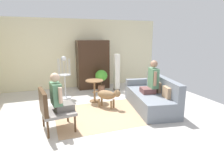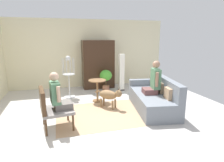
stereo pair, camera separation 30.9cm
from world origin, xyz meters
The scene contains 13 objects.
ground_plane centered at (0.00, 0.00, 0.00)m, with size 7.07×7.07×0.00m, color beige.
back_wall centered at (0.00, 3.01, 1.31)m, with size 6.42×0.12×2.62m, color beige.
area_rug centered at (0.07, -0.12, 0.00)m, with size 2.61×1.88×0.01m, color tan.
couch centered at (1.40, -0.10, 0.31)m, with size 1.23×2.15×0.87m.
armchair centered at (-1.31, -0.58, 0.52)m, with size 0.73×0.77×0.91m.
person_on_couch centered at (1.36, -0.12, 0.81)m, with size 0.47×0.52×0.89m.
person_on_armchair centered at (-1.15, -0.56, 0.75)m, with size 0.48×0.54×0.81m.
round_end_table centered at (0.02, 0.94, 0.45)m, with size 0.54×0.54×0.68m.
dog centered at (0.23, 0.28, 0.38)m, with size 0.65×0.66×0.58m.
bird_cage_stand centered at (-0.78, 1.60, 0.68)m, with size 0.39×0.39×1.37m.
potted_plant centered at (0.55, 1.98, 0.52)m, with size 0.44×0.44×0.79m.
column_lamp centered at (1.12, 1.91, 0.67)m, with size 0.20×0.20×1.36m.
armoire_cabinet centered at (0.40, 2.60, 0.92)m, with size 1.19×0.56×1.84m, color #382316.
Camera 2 is at (-1.11, -4.63, 1.95)m, focal length 30.69 mm.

